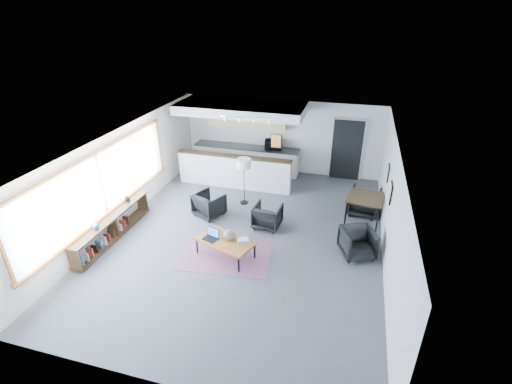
% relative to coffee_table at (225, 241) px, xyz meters
% --- Properties ---
extents(room, '(7.02, 9.02, 2.62)m').
position_rel_coffee_table_xyz_m(room, '(0.20, 0.97, 0.88)').
color(room, '#48484B').
rests_on(room, ground).
extents(window, '(0.10, 5.95, 1.66)m').
position_rel_coffee_table_xyz_m(window, '(-3.26, 0.07, 1.04)').
color(window, '#8CBFFF').
rests_on(window, room).
extents(console, '(0.35, 3.00, 0.80)m').
position_rel_coffee_table_xyz_m(console, '(-3.10, -0.08, -0.09)').
color(console, '#332111').
rests_on(console, floor).
extents(kitchenette, '(4.20, 1.96, 2.60)m').
position_rel_coffee_table_xyz_m(kitchenette, '(-1.00, 4.68, 0.96)').
color(kitchenette, white).
rests_on(kitchenette, floor).
extents(doorway, '(1.10, 0.12, 2.15)m').
position_rel_coffee_table_xyz_m(doorway, '(2.50, 5.39, 0.66)').
color(doorway, black).
rests_on(doorway, room).
extents(track_light, '(1.60, 0.07, 0.15)m').
position_rel_coffee_table_xyz_m(track_light, '(-0.39, 3.17, 2.11)').
color(track_light, silver).
rests_on(track_light, room).
extents(wall_art_lower, '(0.03, 0.38, 0.48)m').
position_rel_coffee_table_xyz_m(wall_art_lower, '(3.67, 1.37, 1.13)').
color(wall_art_lower, black).
rests_on(wall_art_lower, room).
extents(wall_art_upper, '(0.03, 0.34, 0.44)m').
position_rel_coffee_table_xyz_m(wall_art_upper, '(3.67, 2.67, 1.08)').
color(wall_art_upper, black).
rests_on(wall_art_upper, room).
extents(kilim_rug, '(2.33, 1.72, 0.01)m').
position_rel_coffee_table_xyz_m(kilim_rug, '(0.00, 0.00, -0.41)').
color(kilim_rug, '#693B52').
rests_on(kilim_rug, floor).
extents(coffee_table, '(1.55, 1.16, 0.45)m').
position_rel_coffee_table_xyz_m(coffee_table, '(0.00, 0.00, 0.00)').
color(coffee_table, brown).
rests_on(coffee_table, floor).
extents(laptop, '(0.42, 0.37, 0.25)m').
position_rel_coffee_table_xyz_m(laptop, '(-0.34, 0.01, 0.11)').
color(laptop, black).
rests_on(laptop, coffee_table).
extents(ceramic_pot, '(0.27, 0.27, 0.27)m').
position_rel_coffee_table_xyz_m(ceramic_pot, '(0.09, 0.05, 0.17)').
color(ceramic_pot, gray).
rests_on(ceramic_pot, coffee_table).
extents(book_stack, '(0.35, 0.32, 0.09)m').
position_rel_coffee_table_xyz_m(book_stack, '(0.44, 0.05, 0.07)').
color(book_stack, silver).
rests_on(book_stack, coffee_table).
extents(coaster, '(0.13, 0.13, 0.01)m').
position_rel_coffee_table_xyz_m(coaster, '(0.07, -0.22, 0.04)').
color(coaster, '#E5590C').
rests_on(coaster, coffee_table).
extents(armchair_left, '(0.96, 0.93, 0.76)m').
position_rel_coffee_table_xyz_m(armchair_left, '(-1.11, 1.72, -0.04)').
color(armchair_left, black).
rests_on(armchair_left, floor).
extents(armchair_right, '(0.76, 0.72, 0.73)m').
position_rel_coffee_table_xyz_m(armchair_right, '(0.66, 1.56, -0.05)').
color(armchair_right, black).
rests_on(armchair_right, floor).
extents(floor_lamp, '(0.43, 0.43, 1.46)m').
position_rel_coffee_table_xyz_m(floor_lamp, '(-0.34, 2.69, 0.85)').
color(floor_lamp, black).
rests_on(floor_lamp, floor).
extents(dining_table, '(1.08, 1.08, 0.80)m').
position_rel_coffee_table_xyz_m(dining_table, '(3.20, 2.51, 0.31)').
color(dining_table, '#332111').
rests_on(dining_table, floor).
extents(dining_chair_near, '(0.83, 0.81, 0.66)m').
position_rel_coffee_table_xyz_m(dining_chair_near, '(3.08, 0.87, -0.09)').
color(dining_chair_near, black).
rests_on(dining_chair_near, floor).
extents(dining_chair_far, '(0.78, 0.75, 0.72)m').
position_rel_coffee_table_xyz_m(dining_chair_far, '(3.20, 3.01, -0.06)').
color(dining_chair_far, black).
rests_on(dining_chair_far, floor).
extents(microwave, '(0.64, 0.43, 0.40)m').
position_rel_coffee_table_xyz_m(microwave, '(-0.00, 5.12, 0.71)').
color(microwave, black).
rests_on(microwave, kitchenette).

